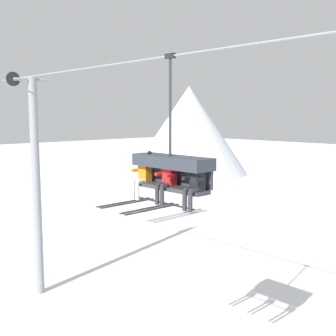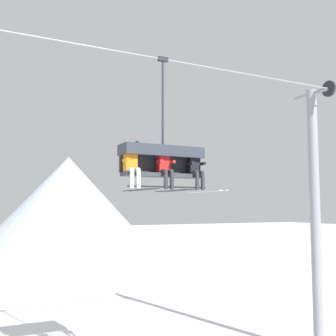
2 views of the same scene
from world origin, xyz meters
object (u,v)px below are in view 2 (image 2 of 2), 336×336
object	(u,v)px
lift_tower_far	(315,212)
chairlift_chair	(162,156)
skier_orange	(132,165)
skier_red	(165,167)
skier_black	(196,168)

from	to	relation	value
lift_tower_far	chairlift_chair	xyz separation A→B (m)	(-6.41, -0.71, 1.56)
lift_tower_far	skier_orange	xyz separation A→B (m)	(-7.36, -0.92, 1.26)
lift_tower_far	skier_orange	world-z (taller)	lift_tower_far
chairlift_chair	skier_red	bearing A→B (deg)	-90.00
skier_black	lift_tower_far	bearing A→B (deg)	9.68
chairlift_chair	skier_black	distance (m)	1.03
skier_red	skier_black	world-z (taller)	same
skier_orange	chairlift_chair	bearing A→B (deg)	12.67
skier_orange	skier_red	bearing A→B (deg)	-0.41
skier_red	skier_black	xyz separation A→B (m)	(0.95, 0.00, 0.00)
chairlift_chair	skier_red	xyz separation A→B (m)	(-0.00, -0.22, -0.32)
skier_orange	skier_black	world-z (taller)	skier_orange
chairlift_chair	skier_red	distance (m)	0.39
lift_tower_far	skier_black	xyz separation A→B (m)	(-5.46, -0.93, 1.24)
chairlift_chair	skier_black	size ratio (longest dim) A/B	2.14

